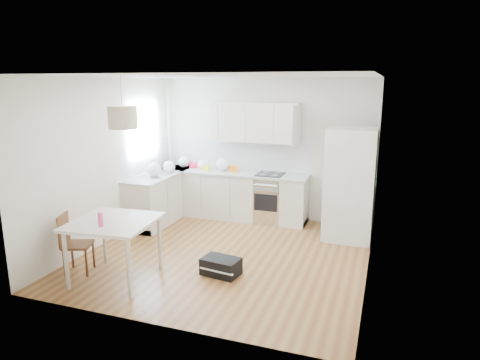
% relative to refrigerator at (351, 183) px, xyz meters
% --- Properties ---
extents(floor, '(4.20, 4.20, 0.00)m').
position_rel_refrigerator_xyz_m(floor, '(-1.71, -1.45, -0.94)').
color(floor, brown).
rests_on(floor, ground).
extents(ceiling, '(4.20, 4.20, 0.00)m').
position_rel_refrigerator_xyz_m(ceiling, '(-1.71, -1.45, 1.76)').
color(ceiling, white).
rests_on(ceiling, wall_back).
extents(wall_back, '(4.20, 0.00, 4.20)m').
position_rel_refrigerator_xyz_m(wall_back, '(-1.71, 0.65, 0.41)').
color(wall_back, silver).
rests_on(wall_back, floor).
extents(wall_left, '(0.00, 4.20, 4.20)m').
position_rel_refrigerator_xyz_m(wall_left, '(-3.81, -1.45, 0.41)').
color(wall_left, silver).
rests_on(wall_left, floor).
extents(wall_right, '(0.00, 4.20, 4.20)m').
position_rel_refrigerator_xyz_m(wall_right, '(0.39, -1.45, 0.41)').
color(wall_right, silver).
rests_on(wall_right, floor).
extents(window_glassblock, '(0.02, 1.00, 1.00)m').
position_rel_refrigerator_xyz_m(window_glassblock, '(-3.80, -0.30, 0.81)').
color(window_glassblock, '#BFE0F9').
rests_on(window_glassblock, wall_left).
extents(cabinets_back, '(3.00, 0.60, 0.88)m').
position_rel_refrigerator_xyz_m(cabinets_back, '(-2.31, 0.35, -0.50)').
color(cabinets_back, beige).
rests_on(cabinets_back, floor).
extents(cabinets_left, '(0.60, 1.80, 0.88)m').
position_rel_refrigerator_xyz_m(cabinets_left, '(-3.51, -0.25, -0.50)').
color(cabinets_left, beige).
rests_on(cabinets_left, floor).
extents(counter_back, '(3.02, 0.64, 0.04)m').
position_rel_refrigerator_xyz_m(counter_back, '(-2.31, 0.35, -0.04)').
color(counter_back, '#B3B6B8').
rests_on(counter_back, cabinets_back).
extents(counter_left, '(0.64, 1.82, 0.04)m').
position_rel_refrigerator_xyz_m(counter_left, '(-3.51, -0.25, -0.04)').
color(counter_left, '#B3B6B8').
rests_on(counter_left, cabinets_left).
extents(backsplash_back, '(3.00, 0.01, 0.58)m').
position_rel_refrigerator_xyz_m(backsplash_back, '(-2.31, 0.64, 0.27)').
color(backsplash_back, white).
rests_on(backsplash_back, wall_back).
extents(backsplash_left, '(0.01, 1.80, 0.58)m').
position_rel_refrigerator_xyz_m(backsplash_left, '(-3.81, -0.25, 0.27)').
color(backsplash_left, white).
rests_on(backsplash_left, wall_left).
extents(upper_cabinets, '(1.70, 0.32, 0.75)m').
position_rel_refrigerator_xyz_m(upper_cabinets, '(-1.86, 0.49, 0.93)').
color(upper_cabinets, beige).
rests_on(upper_cabinets, wall_back).
extents(range_oven, '(0.50, 0.61, 0.88)m').
position_rel_refrigerator_xyz_m(range_oven, '(-1.51, 0.35, -0.50)').
color(range_oven, silver).
rests_on(range_oven, floor).
extents(sink, '(0.50, 0.80, 0.16)m').
position_rel_refrigerator_xyz_m(sink, '(-3.51, -0.30, -0.03)').
color(sink, silver).
rests_on(sink, counter_left).
extents(refrigerator, '(0.90, 0.95, 1.89)m').
position_rel_refrigerator_xyz_m(refrigerator, '(0.00, 0.00, 0.00)').
color(refrigerator, white).
rests_on(refrigerator, floor).
extents(dining_table, '(1.14, 1.14, 0.83)m').
position_rel_refrigerator_xyz_m(dining_table, '(-2.82, -2.72, -0.21)').
color(dining_table, '#BEB5A2').
rests_on(dining_table, floor).
extents(dining_chair, '(0.46, 0.46, 0.85)m').
position_rel_refrigerator_xyz_m(dining_chair, '(-3.44, -2.71, -0.52)').
color(dining_chair, '#472415').
rests_on(dining_chair, floor).
extents(drink_bottle, '(0.08, 0.08, 0.22)m').
position_rel_refrigerator_xyz_m(drink_bottle, '(-2.83, -2.97, -0.01)').
color(drink_bottle, '#E03E74').
rests_on(drink_bottle, dining_table).
extents(gym_bag, '(0.56, 0.41, 0.24)m').
position_rel_refrigerator_xyz_m(gym_bag, '(-1.53, -2.13, -0.82)').
color(gym_bag, black).
rests_on(gym_bag, floor).
extents(pendant_lamp, '(0.44, 0.44, 0.28)m').
position_rel_refrigerator_xyz_m(pendant_lamp, '(-2.64, -2.63, 1.24)').
color(pendant_lamp, beige).
rests_on(pendant_lamp, ceiling).
extents(grocery_bag_a, '(0.24, 0.20, 0.22)m').
position_rel_refrigerator_xyz_m(grocery_bag_a, '(-3.36, 0.44, 0.09)').
color(grocery_bag_a, white).
rests_on(grocery_bag_a, counter_back).
extents(grocery_bag_b, '(0.23, 0.19, 0.21)m').
position_rel_refrigerator_xyz_m(grocery_bag_b, '(-2.88, 0.33, 0.08)').
color(grocery_bag_b, white).
rests_on(grocery_bag_b, counter_back).
extents(grocery_bag_c, '(0.28, 0.24, 0.25)m').
position_rel_refrigerator_xyz_m(grocery_bag_c, '(-2.48, 0.39, 0.10)').
color(grocery_bag_c, white).
rests_on(grocery_bag_c, counter_back).
extents(grocery_bag_d, '(0.24, 0.20, 0.21)m').
position_rel_refrigerator_xyz_m(grocery_bag_d, '(-3.43, -0.07, 0.08)').
color(grocery_bag_d, white).
rests_on(grocery_bag_d, counter_back).
extents(grocery_bag_e, '(0.28, 0.24, 0.25)m').
position_rel_refrigerator_xyz_m(grocery_bag_e, '(-3.49, -0.50, 0.10)').
color(grocery_bag_e, white).
rests_on(grocery_bag_e, counter_left).
extents(snack_orange, '(0.20, 0.16, 0.12)m').
position_rel_refrigerator_xyz_m(snack_orange, '(-2.26, 0.37, 0.04)').
color(snack_orange, orange).
rests_on(snack_orange, counter_back).
extents(snack_yellow, '(0.15, 0.10, 0.10)m').
position_rel_refrigerator_xyz_m(snack_yellow, '(-2.80, 0.28, 0.03)').
color(snack_yellow, yellow).
rests_on(snack_yellow, counter_back).
extents(snack_red, '(0.18, 0.16, 0.11)m').
position_rel_refrigerator_xyz_m(snack_red, '(-3.14, 0.44, 0.03)').
color(snack_red, '#E31C41').
rests_on(snack_red, counter_back).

